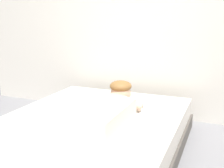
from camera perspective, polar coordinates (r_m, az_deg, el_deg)
The scene contains 6 objects.
back_wall at distance 3.24m, azimuth 9.19°, elevation 15.20°, with size 4.70×0.12×2.50m.
bed at distance 2.38m, azimuth -5.14°, elevation -11.02°, with size 1.49×2.04×0.32m.
pillow at distance 2.68m, azimuth 1.26°, elevation -3.27°, with size 0.52×0.32×0.11m, color white.
person_lying at distance 2.23m, azimuth -1.53°, elevation -5.32°, with size 0.43×0.92×0.27m.
coffee_cup at distance 2.68m, azimuth 2.99°, elevation -3.67°, with size 0.12×0.09×0.07m.
cell_phone at distance 2.36m, azimuth 1.92°, elevation -6.86°, with size 0.07×0.14×0.01m, color black.
Camera 1 is at (0.77, -1.61, 1.13)m, focal length 44.44 mm.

